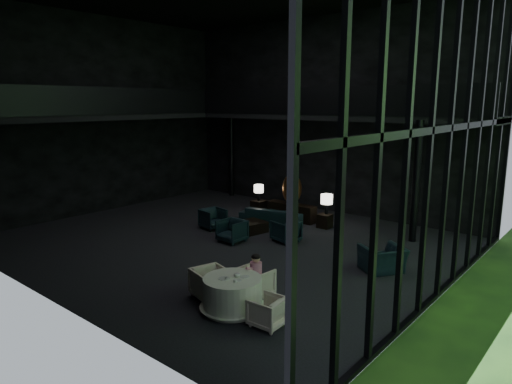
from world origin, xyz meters
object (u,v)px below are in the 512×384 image
Objects in this scene: window_armchair at (383,255)px; child at (256,266)px; bronze_urn at (292,188)px; side_table_left at (259,207)px; table_lamp_right at (327,200)px; console at (291,212)px; sofa at (271,212)px; dining_table at (233,296)px; lounge_armchair_south at (232,229)px; dining_chair_west at (210,281)px; lounge_armchair_east at (286,229)px; table_lamp_left at (259,189)px; dining_chair_north at (254,281)px; side_table_right at (325,221)px; coffee_table at (252,227)px; lounge_armchair_west at (213,217)px; dining_chair_east at (268,312)px.

child is at bearing 10.15° from window_armchair.
side_table_left is (-1.60, -0.10, -0.98)m from bronze_urn.
table_lamp_right is at bearing -1.65° from bronze_urn.
sofa reaches higher than console.
dining_table is (2.00, -7.26, -0.70)m from table_lamp_right.
window_armchair is at bearing 8.42° from lounge_armchair_south.
console is 2.57× the size of dining_chair_west.
lounge_armchair_east is 1.03× the size of dining_chair_west.
table_lamp_left is 7.35m from window_armchair.
window_armchair is 1.36× the size of dining_chair_north.
side_table_right is at bearing 25.17° from dining_chair_west.
window_armchair is at bearing -7.20° from coffee_table.
table_lamp_right is at bearing 25.05° from dining_chair_west.
lounge_armchair_west reaches higher than dining_chair_west.
bronze_urn is at bearing 178.35° from table_lamp_right.
window_armchair is (3.64, -0.52, 0.07)m from lounge_armchair_east.
lounge_armchair_west is at bearing -87.56° from table_lamp_left.
dining_chair_east reaches higher than side_table_left.
lounge_armchair_west reaches higher than dining_table.
window_armchair reaches higher than dining_chair_north.
dining_chair_north is (5.12, -6.38, -0.64)m from table_lamp_left.
dining_table is (3.60, -7.31, -0.94)m from bronze_urn.
bronze_urn is at bearing 3.34° from table_lamp_left.
child is (5.15, -6.34, 0.47)m from side_table_left.
side_table_right is at bearing -72.78° from child.
dining_table is at bearing -54.21° from table_lamp_left.
coffee_table is 5.55m from child.
window_armchair reaches higher than side_table_right.
bronze_urn is 1.90m from side_table_right.
window_armchair is 0.74× the size of dining_table.
sofa is at bearing -144.59° from dining_chair_east.
dining_chair_east is at bearing -67.34° from table_lamp_right.
dining_table is (5.08, -4.44, -0.10)m from lounge_armchair_west.
table_lamp_right is at bearing -37.38° from lounge_armchair_west.
lounge_armchair_west is 6.63m from window_armchair.
side_table_left is 0.85× the size of table_lamp_left.
dining_table is at bearing -63.76° from bronze_urn.
side_table_left is at bearing 124.20° from coffee_table.
window_armchair is (6.75, -2.86, -0.56)m from table_lamp_left.
side_table_left is at bearing 47.47° from dining_chair_west.
console is 2.83× the size of table_lamp_right.
dining_chair_north is 1.32× the size of dining_chair_east.
lounge_armchair_east reaches higher than dining_chair_west.
lounge_armchair_south reaches higher than dining_chair_west.
sofa is 3.11× the size of dining_chair_north.
child reaches higher than dining_chair_north.
sofa is 4.11× the size of dining_chair_east.
table_lamp_left is 3.20m from table_lamp_right.
lounge_armchair_east is at bearing 128.15° from sofa.
bronze_urn reaches higher than lounge_armchair_east.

